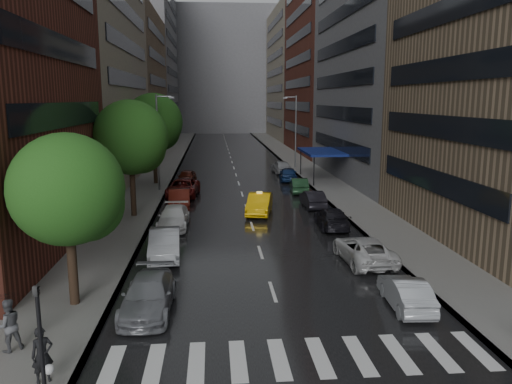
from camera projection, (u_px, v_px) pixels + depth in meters
ground at (285, 332)px, 18.97m from camera, size 220.00×220.00×0.00m
road at (233, 164)px, 67.94m from camera, size 14.00×140.00×0.01m
sidewalk_left at (166, 164)px, 67.16m from camera, size 4.00×140.00×0.15m
sidewalk_right at (298, 163)px, 68.69m from camera, size 4.00×140.00×0.15m
crosswalk at (299, 358)px, 17.03m from camera, size 13.15×2.80×0.01m
buildings_left at (126, 48)px, 72.34m from camera, size 8.00×108.00×38.00m
buildings_right at (332, 55)px, 73.01m from camera, size 8.05×109.10×36.00m
building_far at (222, 71)px, 131.60m from camera, size 40.00×14.00×32.00m
tree_near at (67, 190)px, 20.33m from camera, size 4.65×4.65×7.41m
tree_mid at (131, 138)px, 36.23m from camera, size 5.46×5.46×8.70m
tree_far at (154, 122)px, 50.55m from camera, size 5.86×5.86×9.34m
taxi at (259, 204)px, 38.28m from camera, size 2.58×5.05×1.59m
parked_cars_left at (177, 208)px, 37.01m from camera, size 3.11×36.48×1.57m
parked_cars_right at (312, 198)px, 40.69m from camera, size 2.60×43.48×1.57m
ped_bag_walker at (43, 356)px, 15.19m from camera, size 0.76×0.66×1.76m
ped_black_umbrella at (7, 317)px, 17.02m from camera, size 1.15×1.11×2.09m
traffic_light at (40, 332)px, 14.10m from camera, size 0.18×0.15×3.45m
street_lamp_left at (159, 140)px, 46.80m from camera, size 1.74×0.22×9.00m
street_lamp_right at (295, 130)px, 62.80m from camera, size 1.74×0.22×9.00m
awning at (322, 152)px, 53.44m from camera, size 4.00×8.00×3.12m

